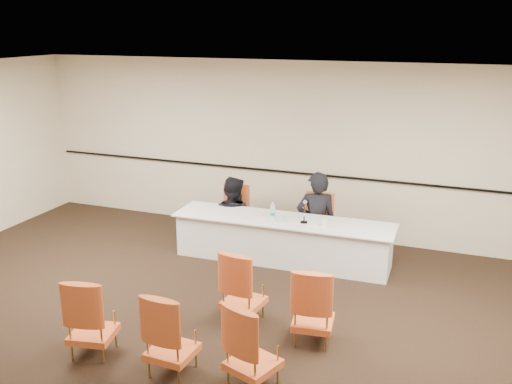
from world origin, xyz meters
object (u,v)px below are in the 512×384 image
aud_chair_front_mid (244,286)px  aud_chair_front_right (314,304)px  panel_table (282,240)px  drinking_glass (281,219)px  aud_chair_back_right (253,345)px  panelist_main_chair (316,224)px  aud_chair_back_left (92,316)px  coffee_cup (324,223)px  panelist_second_chair (232,215)px  panelist_second (232,222)px  microphone (304,213)px  aud_chair_back_mid (172,332)px  water_bottle (273,210)px  panelist_main (316,225)px

aud_chair_front_mid → aud_chair_front_right: size_ratio=1.00×
panel_table → aud_chair_front_mid: 1.96m
panel_table → aud_chair_front_mid: aud_chair_front_mid is taller
drinking_glass → aud_chair_back_right: 3.14m
aud_chair_front_mid → aud_chair_front_right: bearing=-2.3°
panelist_main_chair → aud_chair_back_left: 4.09m
coffee_cup → aud_chair_back_left: 3.64m
drinking_glass → coffee_cup: size_ratio=0.82×
panelist_second_chair → aud_chair_front_mid: size_ratio=1.00×
panelist_second → panelist_second_chair: panelist_second is taller
aud_chair_front_mid → aud_chair_back_right: bearing=-56.2°
panel_table → panelist_main_chair: size_ratio=3.61×
microphone → drinking_glass: 0.37m
panelist_second → aud_chair_back_right: (1.80, -3.66, 0.14)m
coffee_cup → aud_chair_back_mid: 3.26m
water_bottle → panelist_second: bearing=150.8°
aud_chair_front_mid → water_bottle: bearing=106.5°
water_bottle → aud_chair_back_mid: aud_chair_back_mid is taller
panelist_main_chair → water_bottle: panelist_main_chair is taller
aud_chair_front_mid → aud_chair_back_left: size_ratio=1.00×
panel_table → microphone: size_ratio=10.96×
panelist_second_chair → coffee_cup: panelist_second_chair is taller
aud_chair_front_mid → aud_chair_back_mid: (-0.29, -1.30, 0.00)m
aud_chair_front_right → panelist_main: bearing=96.9°
panelist_main → panel_table: bearing=33.7°
panel_table → panelist_second: (-1.06, 0.50, -0.01)m
coffee_cup → panelist_second: bearing=160.9°
panelist_second_chair → aud_chair_back_left: bearing=-92.7°
coffee_cup → aud_chair_back_mid: (-0.82, -3.15, -0.27)m
aud_chair_front_mid → aud_chair_back_left: 1.83m
panel_table → aud_chair_front_right: aud_chair_front_right is taller
coffee_cup → aud_chair_front_right: (0.40, -2.01, -0.27)m
water_bottle → aud_chair_back_right: (0.90, -3.16, -0.34)m
coffee_cup → aud_chair_back_right: size_ratio=0.13×
panel_table → panelist_second_chair: panelist_second_chair is taller
aud_chair_back_mid → drinking_glass: bearing=90.0°
panelist_main_chair → water_bottle: size_ratio=3.82×
coffee_cup → panelist_main_chair: bearing=113.9°
panel_table → aud_chair_back_mid: size_ratio=3.61×
panelist_main_chair → water_bottle: 0.84m
panel_table → aud_chair_back_right: aud_chair_back_right is taller
panelist_main_chair → aud_chair_back_left: size_ratio=1.00×
aud_chair_front_mid → aud_chair_back_right: same height
aud_chair_front_right → aud_chair_back_mid: 1.67m
panel_table → aud_chair_front_right: (1.08, -2.12, 0.13)m
aud_chair_front_right → aud_chair_back_right: size_ratio=1.00×
panelist_main → aud_chair_back_left: 4.09m
microphone → drinking_glass: (-0.34, -0.07, -0.11)m
panelist_main → aud_chair_back_left: (-1.54, -3.78, 0.01)m
coffee_cup → aud_chair_front_mid: aud_chair_front_mid is taller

